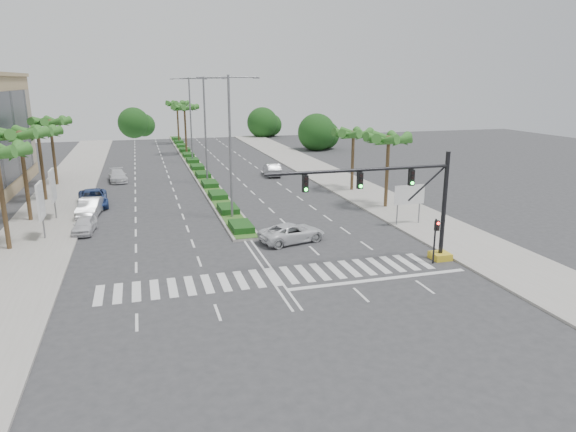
% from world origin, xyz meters
% --- Properties ---
extents(ground, '(160.00, 160.00, 0.00)m').
position_xyz_m(ground, '(0.00, 0.00, 0.00)').
color(ground, '#333335').
rests_on(ground, ground).
extents(footpath_right, '(6.00, 120.00, 0.15)m').
position_xyz_m(footpath_right, '(15.20, 20.00, 0.07)').
color(footpath_right, gray).
rests_on(footpath_right, ground).
extents(footpath_left, '(6.00, 120.00, 0.15)m').
position_xyz_m(footpath_left, '(-15.20, 20.00, 0.07)').
color(footpath_left, gray).
rests_on(footpath_left, ground).
extents(median, '(2.20, 75.00, 0.20)m').
position_xyz_m(median, '(0.00, 45.00, 0.10)').
color(median, gray).
rests_on(median, ground).
extents(median_grass, '(1.80, 75.00, 0.04)m').
position_xyz_m(median_grass, '(0.00, 45.00, 0.22)').
color(median_grass, '#2A551D').
rests_on(median_grass, median).
extents(signal_gantry, '(12.60, 1.20, 7.20)m').
position_xyz_m(signal_gantry, '(9.27, -0.00, 3.46)').
color(signal_gantry, gold).
rests_on(signal_gantry, ground).
extents(pedestrian_signal, '(0.28, 0.36, 3.00)m').
position_xyz_m(pedestrian_signal, '(10.60, -0.68, 2.04)').
color(pedestrian_signal, black).
rests_on(pedestrian_signal, ground).
extents(direction_sign, '(2.70, 0.11, 3.40)m').
position_xyz_m(direction_sign, '(13.50, 7.99, 2.45)').
color(direction_sign, slate).
rests_on(direction_sign, ground).
extents(billboard_near, '(0.18, 2.10, 4.35)m').
position_xyz_m(billboard_near, '(-14.50, 12.00, 2.96)').
color(billboard_near, slate).
rests_on(billboard_near, ground).
extents(billboard_far, '(0.18, 2.10, 4.35)m').
position_xyz_m(billboard_far, '(-14.50, 18.00, 2.96)').
color(billboard_far, slate).
rests_on(billboard_far, ground).
extents(palm_left_mid, '(4.57, 4.68, 7.95)m').
position_xyz_m(palm_left_mid, '(-16.50, 18.00, 7.08)').
color(palm_left_mid, brown).
rests_on(palm_left_mid, ground).
extents(palm_left_far, '(4.57, 4.68, 7.35)m').
position_xyz_m(palm_left_far, '(-16.50, 26.00, 6.50)').
color(palm_left_far, brown).
rests_on(palm_left_far, ground).
extents(palm_left_end, '(4.57, 4.68, 7.75)m').
position_xyz_m(palm_left_end, '(-16.50, 34.00, 6.88)').
color(palm_left_end, brown).
rests_on(palm_left_end, ground).
extents(palm_right_near, '(4.57, 4.68, 7.05)m').
position_xyz_m(palm_right_near, '(14.50, 14.00, 6.20)').
color(palm_right_near, brown).
rests_on(palm_right_near, ground).
extents(palm_right_far, '(4.57, 4.68, 6.75)m').
position_xyz_m(palm_right_far, '(14.50, 22.00, 5.91)').
color(palm_right_far, brown).
rests_on(palm_right_far, ground).
extents(palm_median_a, '(4.57, 4.68, 8.05)m').
position_xyz_m(palm_median_a, '(0.00, 55.00, 7.17)').
color(palm_median_a, brown).
rests_on(palm_median_a, ground).
extents(palm_median_b, '(4.57, 4.68, 8.05)m').
position_xyz_m(palm_median_b, '(0.00, 70.00, 7.17)').
color(palm_median_b, brown).
rests_on(palm_median_b, ground).
extents(streetlight_near, '(5.10, 0.25, 12.00)m').
position_xyz_m(streetlight_near, '(0.00, 14.00, 6.81)').
color(streetlight_near, slate).
rests_on(streetlight_near, ground).
extents(streetlight_mid, '(5.10, 0.25, 12.00)m').
position_xyz_m(streetlight_mid, '(0.00, 30.00, 6.81)').
color(streetlight_mid, slate).
rests_on(streetlight_mid, ground).
extents(streetlight_far, '(5.10, 0.25, 12.00)m').
position_xyz_m(streetlight_far, '(0.00, 46.00, 6.81)').
color(streetlight_far, slate).
rests_on(streetlight_far, ground).
extents(car_parked_a, '(1.91, 3.89, 1.28)m').
position_xyz_m(car_parked_a, '(-11.80, 13.14, 0.64)').
color(car_parked_a, silver).
rests_on(car_parked_a, ground).
extents(car_parked_b, '(2.23, 4.91, 1.56)m').
position_xyz_m(car_parked_b, '(-11.80, 18.52, 0.78)').
color(car_parked_b, silver).
rests_on(car_parked_b, ground).
extents(car_parked_c, '(3.09, 5.87, 1.58)m').
position_xyz_m(car_parked_c, '(-11.80, 22.23, 0.79)').
color(car_parked_c, navy).
rests_on(car_parked_c, ground).
extents(car_parked_d, '(2.41, 4.94, 1.38)m').
position_xyz_m(car_parked_d, '(-9.93, 34.63, 0.69)').
color(car_parked_d, silver).
rests_on(car_parked_d, ground).
extents(car_crossing, '(5.40, 3.45, 1.39)m').
position_xyz_m(car_crossing, '(3.12, 6.41, 0.69)').
color(car_crossing, silver).
rests_on(car_crossing, ground).
extents(car_right, '(2.04, 4.90, 1.57)m').
position_xyz_m(car_right, '(8.50, 33.26, 0.79)').
color(car_right, '#B0B0B5').
rests_on(car_right, ground).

